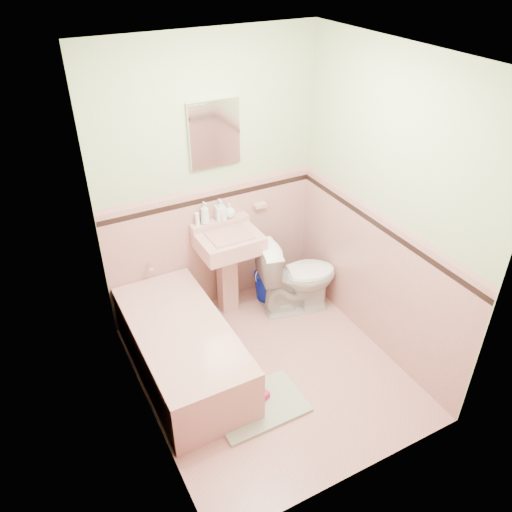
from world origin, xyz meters
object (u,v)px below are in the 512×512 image
sink (230,275)px  soap_bottle_left (205,213)px  shoe (260,398)px  bucket (268,285)px  toilet (297,276)px  bathtub (183,351)px  soap_bottle_right (229,211)px  soap_bottle_mid (220,210)px  medicine_cabinet (214,134)px

sink → soap_bottle_left: size_ratio=4.15×
soap_bottle_left → shoe: size_ratio=1.39×
soap_bottle_left → bucket: bearing=-14.7°
toilet → bathtub: bearing=116.3°
bucket → soap_bottle_right: bearing=155.7°
toilet → soap_bottle_mid: bearing=67.3°
bathtub → sink: sink is taller
bathtub → soap_bottle_left: 1.20m
medicine_cabinet → soap_bottle_right: bearing=-16.8°
soap_bottle_mid → shoe: 1.64m
sink → medicine_cabinet: (0.00, 0.21, 1.27)m
medicine_cabinet → bucket: 1.63m
sink → bathtub: bearing=-142.1°
medicine_cabinet → bucket: (0.43, -0.18, -1.56)m
toilet → bucket: size_ratio=2.64×
soap_bottle_left → soap_bottle_mid: soap_bottle_left is taller
soap_bottle_mid → shoe: size_ratio=1.33×
medicine_cabinet → toilet: bearing=-37.4°
toilet → shoe: 1.28m
soap_bottle_right → shoe: size_ratio=0.92×
shoe → sink: bearing=57.1°
medicine_cabinet → shoe: medicine_cabinet is taller
sink → soap_bottle_left: bearing=127.2°
bathtub → soap_bottle_right: 1.30m
toilet → shoe: bearing=148.8°
soap_bottle_mid → soap_bottle_right: soap_bottle_mid is taller
sink → medicine_cabinet: medicine_cabinet is taller
medicine_cabinet → soap_bottle_left: (-0.14, -0.03, -0.68)m
soap_bottle_right → toilet: size_ratio=0.18×
shoe → medicine_cabinet: bearing=59.3°
bathtub → bucket: (1.11, 0.56, -0.08)m
soap_bottle_mid → soap_bottle_right: 0.09m
medicine_cabinet → soap_bottle_left: bearing=-167.6°
soap_bottle_right → bucket: (0.33, -0.15, -0.84)m
toilet → shoe: (-0.87, -0.89, -0.31)m
shoe → bucket: bearing=39.8°
bucket → medicine_cabinet: bearing=157.4°
sink → soap_bottle_mid: size_ratio=4.34×
soap_bottle_mid → bucket: 0.98m
soap_bottle_mid → soap_bottle_right: (0.09, 0.00, -0.03)m
toilet → bucket: bearing=43.8°
soap_bottle_left → soap_bottle_mid: bearing=0.0°
toilet → bucket: toilet is taller
shoe → soap_bottle_left: bearing=64.9°
soap_bottle_right → bucket: 0.92m
soap_bottle_right → shoe: (-0.38, -1.30, -0.93)m
medicine_cabinet → bucket: size_ratio=1.97×
bathtub → soap_bottle_right: soap_bottle_right is taller
soap_bottle_left → soap_bottle_right: soap_bottle_left is taller
sink → bucket: bearing=4.4°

